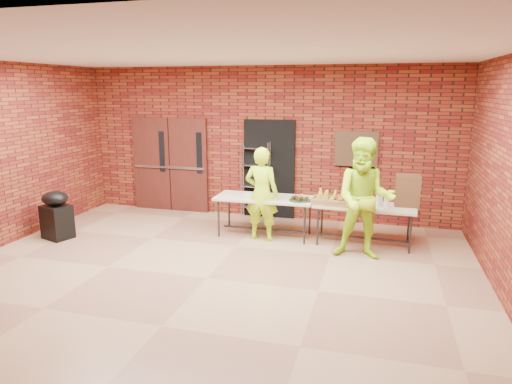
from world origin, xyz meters
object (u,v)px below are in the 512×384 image
Objects in this scene: coffee_dispenser at (408,190)px; volunteer_woman at (262,194)px; covered_grill at (57,215)px; volunteer_man at (365,199)px; wire_rack at (255,180)px; table_left at (265,200)px; table_right at (364,208)px.

volunteer_woman is (-2.54, -0.39, -0.13)m from coffee_dispenser.
covered_grill is 5.57m from volunteer_man.
volunteer_man is (-0.70, -0.85, -0.00)m from coffee_dispenser.
volunteer_woman is at bearing -171.24° from coffee_dispenser.
wire_rack is 3.01× the size of coffee_dispenser.
covered_grill is at bearing -167.86° from coffee_dispenser.
table_right is (1.83, -0.00, -0.03)m from table_left.
covered_grill is 0.45× the size of volunteer_man.
wire_rack is 0.90× the size of table_left.
volunteer_man is at bearing 171.17° from volunteer_woman.
wire_rack is 0.95× the size of volunteer_woman.
table_right is 3.29× the size of coffee_dispenser.
coffee_dispenser is at bearing -166.13° from volunteer_woman.
table_right is at bearing -167.84° from volunteer_woman.
table_right is at bearing 30.32° from covered_grill.
covered_grill is (-6.22, -1.34, -0.55)m from coffee_dispenser.
volunteer_woman reaches higher than table_right.
volunteer_man reaches higher than wire_rack.
volunteer_man is (0.01, -0.68, 0.33)m from table_right.
table_right is at bearing -166.93° from coffee_dispenser.
wire_rack reaches higher than covered_grill.
covered_grill is at bearing 19.53° from volunteer_woman.
table_right is at bearing 91.21° from volunteer_man.
table_left is 3.87m from covered_grill.
table_left is 0.29m from volunteer_woman.
covered_grill reaches higher than table_left.
table_left is 1.83m from table_right.
volunteer_woman is (3.68, 0.95, 0.41)m from covered_grill.
wire_rack is 2.59m from table_right.
volunteer_man is at bearing -20.76° from table_left.
table_left is at bearing 36.03° from covered_grill.
table_right is 5.63m from covered_grill.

